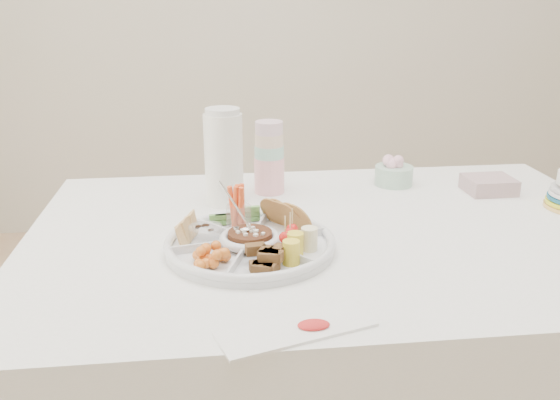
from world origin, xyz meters
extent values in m
cube|color=white|center=(0.00, 0.00, 0.38)|extent=(1.52, 1.02, 0.76)
cylinder|color=silver|center=(-0.23, -0.10, 0.78)|extent=(0.45, 0.45, 0.04)
cylinder|color=#341A0F|center=(-0.23, -0.10, 0.79)|extent=(0.12, 0.12, 0.04)
cylinder|color=silver|center=(-0.14, 0.31, 0.88)|extent=(0.09, 0.09, 0.24)
cylinder|color=white|center=(-0.27, 0.23, 0.89)|extent=(0.14, 0.14, 0.27)
cylinder|color=#A6CEBC|center=(0.24, 0.34, 0.80)|extent=(0.14, 0.14, 0.09)
cube|color=#B49396|center=(0.50, 0.23, 0.78)|extent=(0.14, 0.12, 0.04)
cube|color=silver|center=(-0.17, -0.45, 0.76)|extent=(0.29, 0.17, 0.01)
camera|label=1|loc=(-0.30, -1.33, 1.31)|focal=38.00mm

